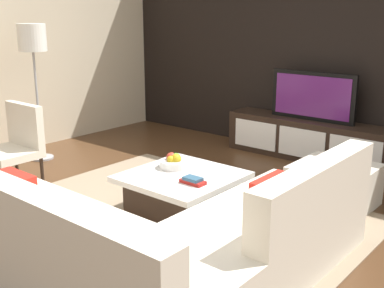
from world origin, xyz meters
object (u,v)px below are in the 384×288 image
(floor_lamp, at_px, (33,46))
(book_stack, at_px, (193,181))
(accent_chair_near, at_px, (16,141))
(sectional_couch, at_px, (155,242))
(fruit_bowl, at_px, (174,162))
(media_console, at_px, (310,140))
(television, at_px, (313,96))
(ottoman, at_px, (334,186))
(coffee_table, at_px, (182,193))

(floor_lamp, height_order, book_stack, floor_lamp)
(book_stack, bearing_deg, accent_chair_near, -167.99)
(sectional_couch, height_order, accent_chair_near, accent_chair_near)
(fruit_bowl, bearing_deg, book_stack, -28.70)
(media_console, relative_size, sectional_couch, 0.91)
(fruit_bowl, bearing_deg, accent_chair_near, -157.80)
(television, height_order, sectional_couch, television)
(accent_chair_near, height_order, ottoman, accent_chair_near)
(sectional_couch, xyz_separation_m, coffee_table, (-0.61, 0.97, -0.09))
(sectional_couch, xyz_separation_m, fruit_bowl, (-0.79, 1.07, 0.15))
(sectional_couch, bearing_deg, television, 98.83)
(media_console, xyz_separation_m, accent_chair_near, (-1.89, -2.85, 0.24))
(sectional_couch, relative_size, accent_chair_near, 2.72)
(media_console, relative_size, ottoman, 3.07)
(accent_chair_near, height_order, floor_lamp, floor_lamp)
(media_console, relative_size, accent_chair_near, 2.47)
(book_stack, bearing_deg, fruit_bowl, 151.30)
(television, distance_m, fruit_bowl, 2.24)
(accent_chair_near, bearing_deg, media_console, 66.64)
(coffee_table, xyz_separation_m, book_stack, (0.23, -0.13, 0.20))
(television, xyz_separation_m, coffee_table, (-0.10, -2.30, -0.59))
(sectional_couch, bearing_deg, book_stack, 114.07)
(sectional_couch, relative_size, floor_lamp, 1.43)
(sectional_couch, height_order, floor_lamp, floor_lamp)
(fruit_bowl, bearing_deg, floor_lamp, 178.53)
(ottoman, relative_size, book_stack, 3.19)
(coffee_table, height_order, book_stack, book_stack)
(television, relative_size, fruit_bowl, 3.86)
(sectional_couch, xyz_separation_m, ottoman, (0.36, 2.03, -0.09))
(media_console, distance_m, television, 0.55)
(media_console, relative_size, floor_lamp, 1.30)
(media_console, xyz_separation_m, television, (-0.00, 0.00, 0.55))
(accent_chair_near, bearing_deg, coffee_table, 27.39)
(accent_chair_near, height_order, fruit_bowl, accent_chair_near)
(television, bearing_deg, fruit_bowl, -97.35)
(television, relative_size, accent_chair_near, 1.24)
(coffee_table, height_order, accent_chair_near, accent_chair_near)
(television, relative_size, sectional_couch, 0.46)
(coffee_table, height_order, ottoman, ottoman)
(ottoman, relative_size, fruit_bowl, 2.50)
(media_console, bearing_deg, coffee_table, -92.49)
(media_console, distance_m, ottoman, 1.51)
(accent_chair_near, relative_size, book_stack, 3.96)
(floor_lamp, relative_size, fruit_bowl, 5.89)
(coffee_table, relative_size, book_stack, 4.32)
(media_console, distance_m, floor_lamp, 3.54)
(coffee_table, bearing_deg, media_console, 87.51)
(coffee_table, bearing_deg, ottoman, 47.49)
(coffee_table, bearing_deg, floor_lamp, 176.32)
(ottoman, height_order, book_stack, book_stack)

